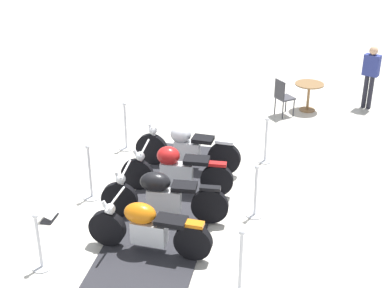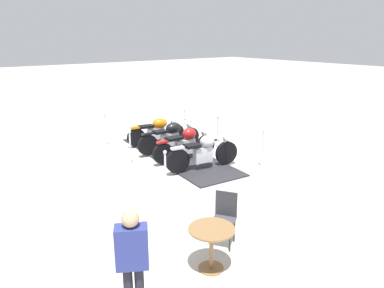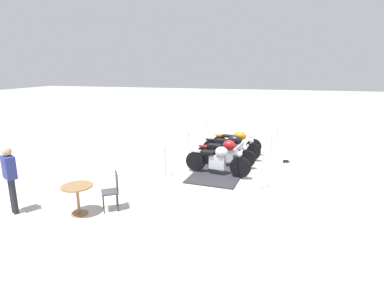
# 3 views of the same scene
# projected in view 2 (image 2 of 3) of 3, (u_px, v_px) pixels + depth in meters

# --- Properties ---
(ground_plane) EXTENTS (80.00, 80.00, 0.00)m
(ground_plane) POSITION_uv_depth(u_px,v_px,m) (177.00, 156.00, 11.46)
(ground_plane) COLOR beige
(display_platform) EXTENTS (5.25, 2.06, 0.04)m
(display_platform) POSITION_uv_depth(u_px,v_px,m) (177.00, 155.00, 11.46)
(display_platform) COLOR #28282D
(display_platform) RESTS_ON ground_plane
(motorcycle_chrome) EXTENTS (0.70, 2.23, 1.00)m
(motorcycle_chrome) POSITION_uv_depth(u_px,v_px,m) (204.00, 152.00, 10.14)
(motorcycle_chrome) COLOR black
(motorcycle_chrome) RESTS_ON display_platform
(motorcycle_maroon) EXTENTS (0.66, 2.19, 0.94)m
(motorcycle_maroon) POSITION_uv_depth(u_px,v_px,m) (186.00, 143.00, 10.94)
(motorcycle_maroon) COLOR black
(motorcycle_maroon) RESTS_ON display_platform
(motorcycle_black) EXTENTS (0.66, 2.28, 0.97)m
(motorcycle_black) POSITION_uv_depth(u_px,v_px,m) (171.00, 136.00, 11.73)
(motorcycle_black) COLOR black
(motorcycle_black) RESTS_ON display_platform
(motorcycle_copper) EXTENTS (0.77, 2.07, 0.91)m
(motorcycle_copper) POSITION_uv_depth(u_px,v_px,m) (157.00, 131.00, 12.53)
(motorcycle_copper) COLOR black
(motorcycle_copper) RESTS_ON display_platform
(stanchion_left_rear) EXTENTS (0.30, 0.30, 1.14)m
(stanchion_left_rear) POSITION_uv_depth(u_px,v_px,m) (106.00, 135.00, 12.33)
(stanchion_left_rear) COLOR silver
(stanchion_left_rear) RESTS_ON ground_plane
(stanchion_right_rear) EXTENTS (0.32, 0.32, 1.01)m
(stanchion_right_rear) POSITION_uv_depth(u_px,v_px,m) (184.00, 126.00, 13.93)
(stanchion_right_rear) COLOR silver
(stanchion_right_rear) RESTS_ON ground_plane
(stanchion_left_mid) EXTENTS (0.32, 0.32, 1.04)m
(stanchion_left_mid) POSITION_uv_depth(u_px,v_px,m) (131.00, 154.00, 10.58)
(stanchion_left_mid) COLOR silver
(stanchion_left_mid) RESTS_ON ground_plane
(stanchion_right_mid) EXTENTS (0.34, 0.34, 1.13)m
(stanchion_right_mid) POSITION_uv_depth(u_px,v_px,m) (218.00, 138.00, 12.15)
(stanchion_right_mid) COLOR silver
(stanchion_right_mid) RESTS_ON ground_plane
(stanchion_left_front) EXTENTS (0.32, 0.32, 1.03)m
(stanchion_left_front) POSITION_uv_depth(u_px,v_px,m) (165.00, 177.00, 8.81)
(stanchion_left_front) COLOR silver
(stanchion_left_front) RESTS_ON ground_plane
(stanchion_right_front) EXTENTS (0.34, 0.34, 1.13)m
(stanchion_right_front) POSITION_uv_depth(u_px,v_px,m) (262.00, 155.00, 10.38)
(stanchion_right_front) COLOR silver
(stanchion_right_front) RESTS_ON ground_plane
(info_placard) EXTENTS (0.40, 0.27, 0.20)m
(info_placard) POSITION_uv_depth(u_px,v_px,m) (214.00, 138.00, 13.17)
(info_placard) COLOR #333338
(info_placard) RESTS_ON ground_plane
(cafe_table) EXTENTS (0.74, 0.74, 0.74)m
(cafe_table) POSITION_uv_depth(u_px,v_px,m) (211.00, 239.00, 5.74)
(cafe_table) COLOR olive
(cafe_table) RESTS_ON ground_plane
(cafe_chair_near_table) EXTENTS (0.55, 0.55, 0.97)m
(cafe_chair_near_table) POSITION_uv_depth(u_px,v_px,m) (224.00, 215.00, 6.49)
(cafe_chair_near_table) COLOR #2D2D33
(cafe_chair_near_table) RESTS_ON ground_plane
(bystander_person) EXTENTS (0.39, 0.46, 1.67)m
(bystander_person) POSITION_uv_depth(u_px,v_px,m) (132.00, 259.00, 4.45)
(bystander_person) COLOR #23232D
(bystander_person) RESTS_ON ground_plane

